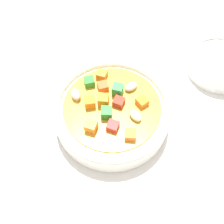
% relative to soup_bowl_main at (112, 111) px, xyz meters
% --- Properties ---
extents(ground_plane, '(1.40, 1.40, 0.02)m').
position_rel_soup_bowl_main_xyz_m(ground_plane, '(-0.00, -0.00, -0.04)').
color(ground_plane, silver).
extents(soup_bowl_main, '(0.20, 0.20, 0.06)m').
position_rel_soup_bowl_main_xyz_m(soup_bowl_main, '(0.00, 0.00, 0.00)').
color(soup_bowl_main, white).
rests_on(soup_bowl_main, ground_plane).
extents(spoon, '(0.19, 0.18, 0.01)m').
position_rel_soup_bowl_main_xyz_m(spoon, '(-0.16, -0.05, -0.02)').
color(spoon, silver).
rests_on(spoon, ground_plane).
extents(side_bowl_small, '(0.13, 0.13, 0.05)m').
position_rel_soup_bowl_main_xyz_m(side_bowl_small, '(-0.08, -0.23, -0.01)').
color(side_bowl_small, white).
rests_on(side_bowl_small, ground_plane).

